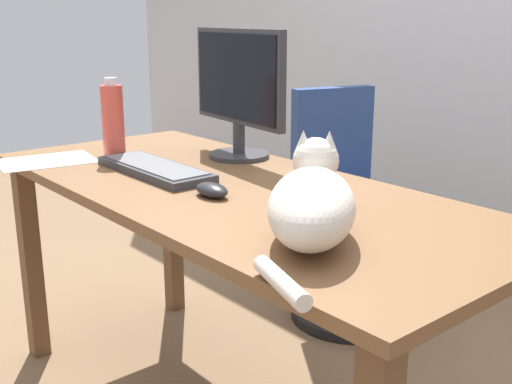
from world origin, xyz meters
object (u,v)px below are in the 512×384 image
Objects in this scene: computer_mouse at (212,190)px; water_bottle at (113,121)px; keyboard at (155,169)px; office_chair at (347,221)px; monitor at (238,89)px; cat at (312,201)px.

water_bottle is (-0.57, 0.02, 0.11)m from computer_mouse.
keyboard is 0.32m from computer_mouse.
monitor is (0.02, -0.57, 0.58)m from office_chair.
keyboard is 0.71m from cat.
monitor is at bearing 152.47° from cat.
cat is at bearing -3.62° from keyboard.
keyboard is at bearing -1.01° from water_bottle.
office_chair is 0.81m from monitor.
monitor is at bearing 132.94° from computer_mouse.
computer_mouse is at bearing 176.31° from cat.
office_chair is 1.93× the size of monitor.
cat is (0.71, -0.37, -0.15)m from monitor.
office_chair is 3.51× the size of water_bottle.
office_chair is at bearing 92.18° from monitor.
keyboard is at bearing -88.18° from office_chair.
cat is at bearing -52.19° from office_chair.
cat is 1.79× the size of water_bottle.
computer_mouse is 0.42× the size of water_bottle.
monitor is at bearing 91.18° from keyboard.
keyboard is 0.28m from water_bottle.
cat is at bearing -27.53° from monitor.
water_bottle reaches higher than office_chair.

